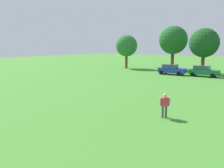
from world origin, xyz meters
name	(u,v)px	position (x,y,z in m)	size (l,w,h in m)	color
ground_plane	(190,81)	(0.00, 30.00, 0.00)	(160.00, 160.00, 0.00)	#42842D
adult_bystander	(165,103)	(3.24, 13.58, 0.96)	(0.57, 0.61, 1.62)	#4C4C51
parked_car_blue_0	(171,69)	(-4.69, 35.25, 0.86)	(4.30, 2.02, 1.68)	#1E38AD
parked_car_green_1	(203,71)	(0.19, 35.81, 0.86)	(4.30, 2.02, 1.68)	#196B38
tree_far_left	(127,46)	(-16.33, 39.77, 4.69)	(4.46, 4.46, 6.95)	brown
tree_left	(173,40)	(-7.54, 42.94, 5.77)	(5.49, 5.49, 8.55)	brown
tree_right	(204,43)	(-0.98, 39.85, 5.14)	(4.88, 4.88, 7.61)	brown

